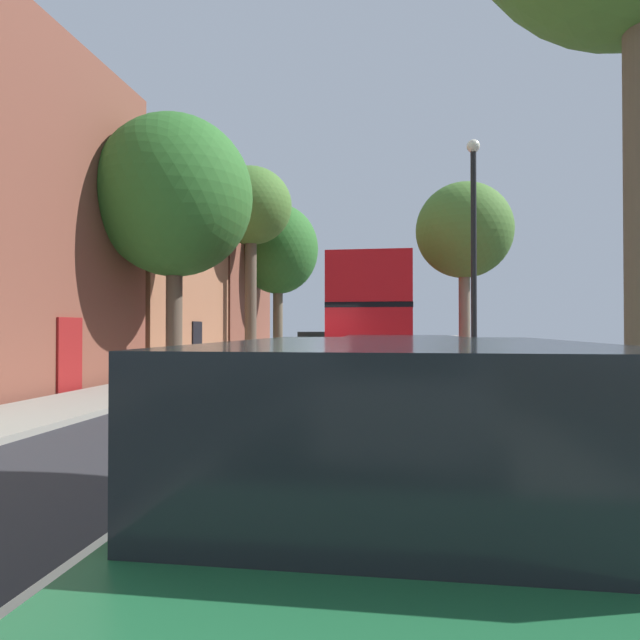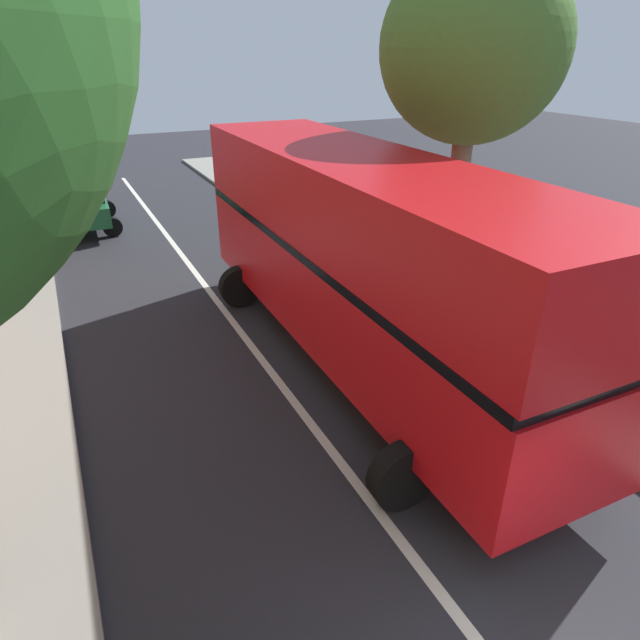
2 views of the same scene
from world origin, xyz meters
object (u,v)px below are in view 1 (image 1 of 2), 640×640
at_px(double_decker_bus, 378,314).
at_px(parked_car_grey_right_3, 400,383).
at_px(street_tree_right_5, 464,232).
at_px(parked_car_green_left_0, 316,343).
at_px(lamppost_right, 474,246).
at_px(parked_car_green_right_2, 404,489).
at_px(street_tree_left_2, 175,197).
at_px(street_tree_left_4, 251,209).
at_px(street_tree_left_6, 278,250).

bearing_deg(double_decker_bus, parked_car_grey_right_3, -86.27).
xyz_separation_m(parked_car_grey_right_3, street_tree_right_5, (2.58, 13.82, 4.70)).
bearing_deg(double_decker_bus, parked_car_green_left_0, 109.34).
height_order(double_decker_bus, lamppost_right, lamppost_right).
xyz_separation_m(parked_car_green_right_2, lamppost_right, (1.80, 10.89, 2.82)).
xyz_separation_m(street_tree_left_2, street_tree_left_4, (-0.30, 10.62, 1.93)).
xyz_separation_m(parked_car_grey_right_3, lamppost_right, (1.80, 5.20, 2.85)).
relative_size(double_decker_bus, parked_car_green_right_2, 2.36).
distance_m(parked_car_green_right_2, street_tree_right_5, 20.24).
distance_m(street_tree_left_4, lamppost_right, 17.64).
height_order(parked_car_grey_right_3, street_tree_left_2, street_tree_left_2).
bearing_deg(parked_car_green_left_0, parked_car_grey_right_3, -78.35).
bearing_deg(lamppost_right, parked_car_green_right_2, -99.39).
xyz_separation_m(parked_car_green_left_0, lamppost_right, (6.80, -19.08, 2.89)).
xyz_separation_m(street_tree_left_4, street_tree_right_5, (10.30, -5.59, -2.45)).
relative_size(parked_car_green_left_0, lamppost_right, 0.64).
height_order(parked_car_grey_right_3, street_tree_right_5, street_tree_right_5).
relative_size(double_decker_bus, street_tree_left_6, 1.14).
relative_size(parked_car_green_left_0, street_tree_left_2, 0.46).
distance_m(street_tree_left_2, street_tree_left_6, 15.82).
bearing_deg(lamppost_right, street_tree_right_5, 84.84).
distance_m(street_tree_left_2, street_tree_left_4, 10.80).
relative_size(double_decker_bus, street_tree_right_5, 1.42).
relative_size(double_decker_bus, parked_car_grey_right_3, 2.28).
bearing_deg(parked_car_green_right_2, street_tree_left_6, 103.75).
distance_m(street_tree_left_4, street_tree_left_6, 5.40).
distance_m(double_decker_bus, street_tree_left_2, 8.42).
bearing_deg(parked_car_green_left_0, lamppost_right, -70.38).
bearing_deg(street_tree_right_5, parked_car_grey_right_3, -100.55).
distance_m(parked_car_green_left_0, parked_car_grey_right_3, 24.79).
height_order(street_tree_right_5, lamppost_right, street_tree_right_5).
relative_size(street_tree_left_4, lamppost_right, 1.61).
xyz_separation_m(parked_car_green_left_0, parked_car_grey_right_3, (5.01, -24.28, 0.04)).
xyz_separation_m(parked_car_green_left_0, street_tree_right_5, (7.58, -10.45, 4.74)).
bearing_deg(street_tree_right_5, street_tree_left_6, 132.84).
relative_size(street_tree_left_6, lamppost_right, 1.48).
bearing_deg(parked_car_green_right_2, parked_car_green_left_0, 99.47).
distance_m(double_decker_bus, lamppost_right, 7.71).
bearing_deg(parked_car_grey_right_3, double_decker_bus, 93.73).
height_order(parked_car_grey_right_3, lamppost_right, lamppost_right).
height_order(parked_car_green_left_0, street_tree_left_6, street_tree_left_6).
height_order(parked_car_green_right_2, parked_car_grey_right_3, parked_car_green_right_2).
xyz_separation_m(parked_car_green_right_2, street_tree_left_4, (-7.72, 25.10, 7.12)).
bearing_deg(parked_car_green_left_0, street_tree_left_4, -119.19).
height_order(parked_car_green_left_0, parked_car_grey_right_3, parked_car_grey_right_3).
bearing_deg(street_tree_left_4, parked_car_green_right_2, -72.90).
height_order(street_tree_left_4, lamppost_right, street_tree_left_4).
bearing_deg(parked_car_green_right_2, street_tree_right_5, 82.47).
bearing_deg(street_tree_left_2, street_tree_left_4, 91.62).
distance_m(parked_car_grey_right_3, street_tree_left_4, 22.08).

